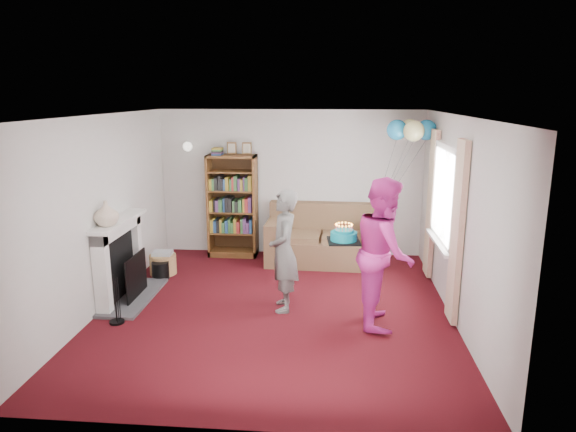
# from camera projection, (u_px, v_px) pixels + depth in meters

# --- Properties ---
(ground) EXTENTS (5.00, 5.00, 0.00)m
(ground) POSITION_uv_depth(u_px,v_px,m) (275.00, 309.00, 6.73)
(ground) COLOR #350809
(ground) RESTS_ON ground
(wall_back) EXTENTS (4.50, 0.02, 2.50)m
(wall_back) POSITION_uv_depth(u_px,v_px,m) (291.00, 183.00, 8.87)
(wall_back) COLOR silver
(wall_back) RESTS_ON ground
(wall_left) EXTENTS (0.02, 5.00, 2.50)m
(wall_left) POSITION_uv_depth(u_px,v_px,m) (101.00, 213.00, 6.62)
(wall_left) COLOR silver
(wall_left) RESTS_ON ground
(wall_right) EXTENTS (0.02, 5.00, 2.50)m
(wall_right) POSITION_uv_depth(u_px,v_px,m) (459.00, 220.00, 6.25)
(wall_right) COLOR silver
(wall_right) RESTS_ON ground
(ceiling) EXTENTS (4.50, 5.00, 0.01)m
(ceiling) POSITION_uv_depth(u_px,v_px,m) (274.00, 115.00, 6.15)
(ceiling) COLOR white
(ceiling) RESTS_ON wall_back
(fireplace) EXTENTS (0.55, 1.80, 1.12)m
(fireplace) POSITION_uv_depth(u_px,v_px,m) (124.00, 263.00, 6.97)
(fireplace) COLOR #3F3F42
(fireplace) RESTS_ON ground
(window_bay) EXTENTS (0.14, 2.02, 2.20)m
(window_bay) POSITION_uv_depth(u_px,v_px,m) (443.00, 213.00, 6.85)
(window_bay) COLOR white
(window_bay) RESTS_ON ground
(wall_sconce) EXTENTS (0.16, 0.23, 0.16)m
(wall_sconce) POSITION_uv_depth(u_px,v_px,m) (188.00, 146.00, 8.73)
(wall_sconce) COLOR gold
(wall_sconce) RESTS_ON ground
(bookcase) EXTENTS (0.83, 0.42, 1.96)m
(bookcase) POSITION_uv_depth(u_px,v_px,m) (233.00, 206.00, 8.84)
(bookcase) COLOR #472B14
(bookcase) RESTS_ON ground
(sofa) EXTENTS (1.79, 0.95, 0.95)m
(sofa) POSITION_uv_depth(u_px,v_px,m) (321.00, 241.00, 8.61)
(sofa) COLOR brown
(sofa) RESTS_ON ground
(wicker_basket) EXTENTS (0.41, 0.41, 0.37)m
(wicker_basket) POSITION_uv_depth(u_px,v_px,m) (163.00, 263.00, 8.02)
(wicker_basket) COLOR #A9854F
(wicker_basket) RESTS_ON ground
(person_striped) EXTENTS (0.45, 0.62, 1.58)m
(person_striped) POSITION_uv_depth(u_px,v_px,m) (284.00, 251.00, 6.57)
(person_striped) COLOR black
(person_striped) RESTS_ON ground
(person_magenta) EXTENTS (0.71, 0.90, 1.81)m
(person_magenta) POSITION_uv_depth(u_px,v_px,m) (384.00, 252.00, 6.14)
(person_magenta) COLOR #D02990
(person_magenta) RESTS_ON ground
(birthday_cake) EXTENTS (0.38, 0.38, 0.22)m
(birthday_cake) POSITION_uv_depth(u_px,v_px,m) (344.00, 236.00, 6.15)
(birthday_cake) COLOR black
(birthday_cake) RESTS_ON ground
(balloons) EXTENTS (0.95, 0.75, 1.69)m
(balloons) POSITION_uv_depth(u_px,v_px,m) (412.00, 130.00, 7.76)
(balloons) COLOR #3F3F3F
(balloons) RESTS_ON ground
(mantel_vase) EXTENTS (0.33, 0.33, 0.32)m
(mantel_vase) POSITION_uv_depth(u_px,v_px,m) (106.00, 213.00, 6.46)
(mantel_vase) COLOR beige
(mantel_vase) RESTS_ON fireplace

